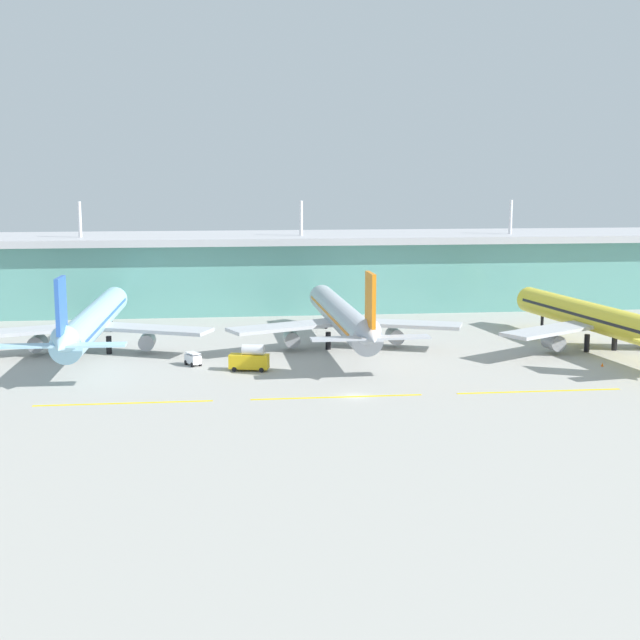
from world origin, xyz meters
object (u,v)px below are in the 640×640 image
object	(u,v)px
airliner_near	(93,321)
safety_cone_left_wingtip	(602,365)
airliner_far	(598,319)
fuel_truck	(250,359)
airliner_middle	(342,317)
baggage_cart	(193,359)

from	to	relation	value
airliner_near	safety_cone_left_wingtip	distance (m)	99.74
airliner_far	fuel_truck	distance (m)	72.49
airliner_near	airliner_middle	xyz separation A→B (m)	(50.58, -0.50, -0.00)
airliner_near	baggage_cart	size ratio (longest dim) A/B	17.47
airliner_middle	airliner_far	size ratio (longest dim) A/B	1.04
airliner_far	safety_cone_left_wingtip	xyz separation A→B (m)	(-5.56, -15.46, -6.10)
airliner_near	airliner_middle	bearing A→B (deg)	-0.57
airliner_near	fuel_truck	xyz separation A→B (m)	(30.68, -20.29, -4.19)
airliner_near	baggage_cart	distance (m)	25.36
airliner_far	airliner_middle	bearing A→B (deg)	170.89
baggage_cart	airliner_near	bearing A→B (deg)	144.21
airliner_middle	safety_cone_left_wingtip	world-z (taller)	airliner_middle
airliner_middle	fuel_truck	bearing A→B (deg)	-135.16
airliner_near	safety_cone_left_wingtip	world-z (taller)	airliner_near
airliner_far	airliner_near	bearing A→B (deg)	175.09
fuel_truck	safety_cone_left_wingtip	distance (m)	66.03
airliner_near	fuel_truck	distance (m)	37.02
airliner_middle	safety_cone_left_wingtip	distance (m)	52.11
fuel_truck	baggage_cart	bearing A→B (deg)	151.30
fuel_truck	airliner_middle	bearing A→B (deg)	44.84
airliner_near	airliner_middle	size ratio (longest dim) A/B	1.04
safety_cone_left_wingtip	fuel_truck	bearing A→B (deg)	176.58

